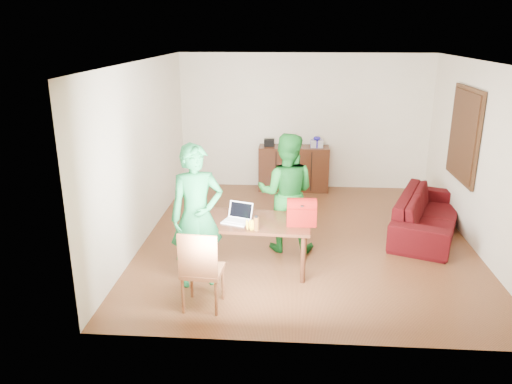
# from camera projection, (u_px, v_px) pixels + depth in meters

# --- Properties ---
(room) EXTENTS (5.20, 5.70, 2.90)m
(room) POSITION_uv_depth(u_px,v_px,m) (309.00, 156.00, 7.55)
(room) COLOR #482412
(room) RESTS_ON ground
(table) EXTENTS (1.53, 0.91, 0.70)m
(table) POSITION_uv_depth(u_px,v_px,m) (255.00, 226.00, 6.70)
(table) COLOR black
(table) RESTS_ON ground
(chair) EXTENTS (0.48, 0.46, 1.00)m
(chair) POSITION_uv_depth(u_px,v_px,m) (203.00, 285.00, 5.83)
(chair) COLOR brown
(chair) RESTS_ON ground
(person_near) EXTENTS (0.78, 0.64, 1.84)m
(person_near) POSITION_uv_depth(u_px,v_px,m) (197.00, 216.00, 6.21)
(person_near) COLOR #156230
(person_near) RESTS_ON ground
(person_far) EXTENTS (0.91, 0.74, 1.75)m
(person_far) POSITION_uv_depth(u_px,v_px,m) (286.00, 193.00, 7.23)
(person_far) COLOR #12551A
(person_far) RESTS_ON ground
(laptop) EXTENTS (0.40, 0.33, 0.24)m
(laptop) POSITION_uv_depth(u_px,v_px,m) (236.00, 219.00, 6.59)
(laptop) COLOR white
(laptop) RESTS_ON table
(bananas) EXTENTS (0.17, 0.14, 0.05)m
(bananas) POSITION_uv_depth(u_px,v_px,m) (250.00, 228.00, 6.35)
(bananas) COLOR gold
(bananas) RESTS_ON table
(bottle) EXTENTS (0.07, 0.07, 0.20)m
(bottle) POSITION_uv_depth(u_px,v_px,m) (256.00, 223.00, 6.32)
(bottle) COLOR brown
(bottle) RESTS_ON table
(red_bag) EXTENTS (0.39, 0.23, 0.28)m
(red_bag) POSITION_uv_depth(u_px,v_px,m) (301.00, 214.00, 6.50)
(red_bag) COLOR maroon
(red_bag) RESTS_ON table
(sofa) EXTENTS (1.61, 2.37, 0.64)m
(sofa) POSITION_uv_depth(u_px,v_px,m) (428.00, 214.00, 7.97)
(sofa) COLOR #340806
(sofa) RESTS_ON ground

